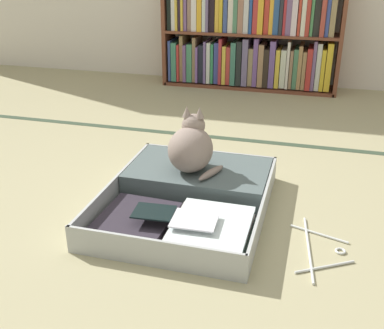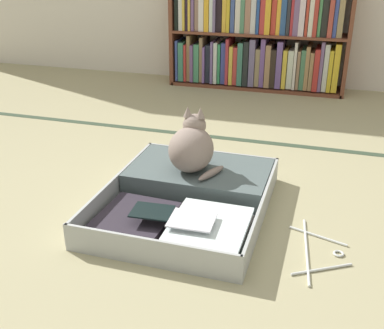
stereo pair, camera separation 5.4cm
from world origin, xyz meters
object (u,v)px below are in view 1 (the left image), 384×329
clothes_hanger (319,249)px  bookshelf (250,36)px  black_cat (191,147)px  open_suitcase (192,194)px

clothes_hanger → bookshelf: bearing=105.7°
black_cat → clothes_hanger: black_cat is taller
bookshelf → black_cat: 1.91m
open_suitcase → black_cat: black_cat is taller
bookshelf → open_suitcase: bookshelf is taller
black_cat → bookshelf: bearing=91.2°
bookshelf → clothes_hanger: size_ratio=3.27×
bookshelf → black_cat: bearing=-88.8°
open_suitcase → clothes_hanger: (0.55, -0.22, -0.04)m
open_suitcase → clothes_hanger: 0.60m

